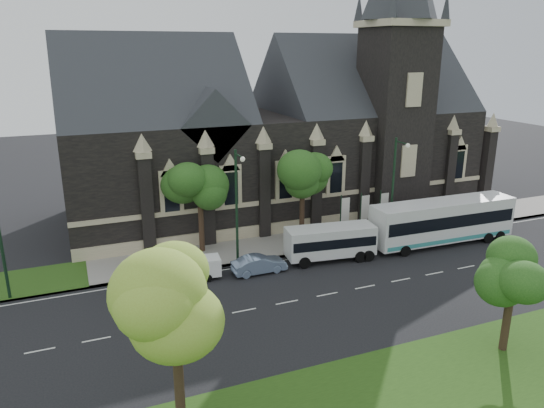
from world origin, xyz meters
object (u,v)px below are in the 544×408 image
tree_walk_left (201,184)px  banner_flag_left (344,213)px  banner_flag_center (363,210)px  sedan (259,264)px  banner_flag_right (383,208)px  box_trailer (206,266)px  tree_walk_right (304,173)px  tree_park_near (178,295)px  tree_park_east (514,271)px  shuttle_bus (331,241)px  street_lamp_mid (237,201)px  tour_coach (443,221)px  street_lamp_near (395,183)px  car_far_red (157,280)px

tree_walk_left → banner_flag_left: 12.66m
banner_flag_center → sedan: bearing=-160.8°
banner_flag_right → box_trailer: (-17.21, -3.27, -1.50)m
tree_walk_right → tree_park_near: bearing=-127.6°
tree_park_near → banner_flag_left: size_ratio=2.14×
tree_park_east → banner_flag_center: (2.11, 18.32, -2.24)m
shuttle_bus → sedan: bearing=-170.7°
tree_walk_left → street_lamp_mid: street_lamp_mid is taller
tree_walk_left → banner_flag_left: bearing=-8.0°
street_lamp_mid → tour_coach: street_lamp_mid is taller
street_lamp_near → banner_flag_center: size_ratio=2.25×
tree_walk_right → street_lamp_near: street_lamp_near is taller
tree_park_near → shuttle_bus: 20.98m
banner_flag_left → tree_walk_left: bearing=172.0°
tree_park_east → box_trailer: tree_park_east is taller
tree_park_east → sedan: tree_park_east is taller
shuttle_bus → banner_flag_left: bearing=56.1°
street_lamp_mid → banner_flag_left: bearing=10.5°
tour_coach → sedan: tour_coach is taller
street_lamp_near → tour_coach: bearing=-32.9°
tree_park_east → banner_flag_center: tree_park_east is taller
tree_park_near → banner_flag_center: (20.06, 17.77, -4.03)m
tree_walk_left → sedan: size_ratio=1.85×
tree_park_east → tour_coach: tree_park_east is taller
tree_walk_right → shuttle_bus: tree_walk_right is taller
street_lamp_near → car_far_red: size_ratio=2.39×
street_lamp_mid → car_far_red: 8.18m
tree_park_near → sedan: (8.70, 13.83, -5.74)m
tree_walk_left → banner_flag_right: 16.52m
tree_walk_right → street_lamp_near: (6.79, -3.62, -0.71)m
box_trailer → car_far_red: 3.72m
banner_flag_center → car_far_red: bearing=-168.9°
banner_flag_center → shuttle_bus: (-5.24, -3.72, -0.80)m
banner_flag_right → banner_flag_left: bearing=180.0°
tree_walk_right → banner_flag_left: (3.08, -1.71, -3.43)m
banner_flag_left → car_far_red: size_ratio=1.06×
street_lamp_near → banner_flag_center: (-1.71, 1.91, -2.73)m
banner_flag_right → box_trailer: size_ratio=1.34×
banner_flag_center → shuttle_bus: banner_flag_center is taller
tree_park_near → tree_walk_right: tree_park_near is taller
tree_park_east → car_far_red: size_ratio=1.67×
banner_flag_center → tree_walk_right: bearing=161.4°
shuttle_bus → box_trailer: shuttle_bus is taller
tree_park_east → sedan: bearing=122.7°
street_lamp_mid → tour_coach: size_ratio=0.69×
tree_park_east → banner_flag_center: 18.58m
tree_park_near → banner_flag_center: size_ratio=2.14×
banner_flag_right → tree_walk_left: bearing=174.0°
banner_flag_left → box_trailer: banner_flag_left is taller
banner_flag_center → banner_flag_left: bearing=180.0°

